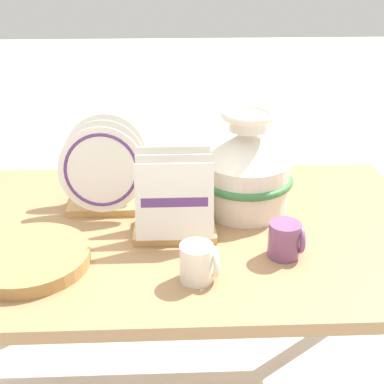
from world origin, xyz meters
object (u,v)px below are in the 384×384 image
ceramic_vase (246,168)px  dish_rack_square_plates (174,209)px  dish_rack_round_plates (104,176)px  wicker_charger_stack (29,258)px  mug_cream_glaze (200,263)px  mug_plum_glaze (286,240)px

ceramic_vase → dish_rack_square_plates: 0.26m
ceramic_vase → dish_rack_round_plates: bearing=178.1°
dish_rack_square_plates → wicker_charger_stack: 0.40m
ceramic_vase → dish_rack_round_plates: size_ratio=1.14×
dish_rack_round_plates → mug_cream_glaze: 0.47m
wicker_charger_stack → mug_plum_glaze: size_ratio=3.25×
dish_rack_square_plates → ceramic_vase: bearing=34.2°
dish_rack_round_plates → mug_plum_glaze: (0.49, -0.29, -0.06)m
dish_rack_square_plates → mug_cream_glaze: dish_rack_square_plates is taller
dish_rack_round_plates → mug_plum_glaze: 0.57m
dish_rack_round_plates → dish_rack_square_plates: (0.21, -0.16, -0.03)m
ceramic_vase → mug_cream_glaze: size_ratio=3.25×
wicker_charger_stack → mug_plum_glaze: bearing=1.2°
ceramic_vase → mug_cream_glaze: bearing=-112.8°
dish_rack_square_plates → wicker_charger_stack: size_ratio=0.74×
ceramic_vase → mug_cream_glaze: ceramic_vase is taller
mug_cream_glaze → wicker_charger_stack: bearing=169.1°
ceramic_vase → wicker_charger_stack: bearing=-153.8°
ceramic_vase → mug_plum_glaze: 0.29m
dish_rack_square_plates → mug_plum_glaze: 0.31m
dish_rack_square_plates → mug_cream_glaze: size_ratio=2.40×
dish_rack_round_plates → wicker_charger_stack: bearing=-118.5°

